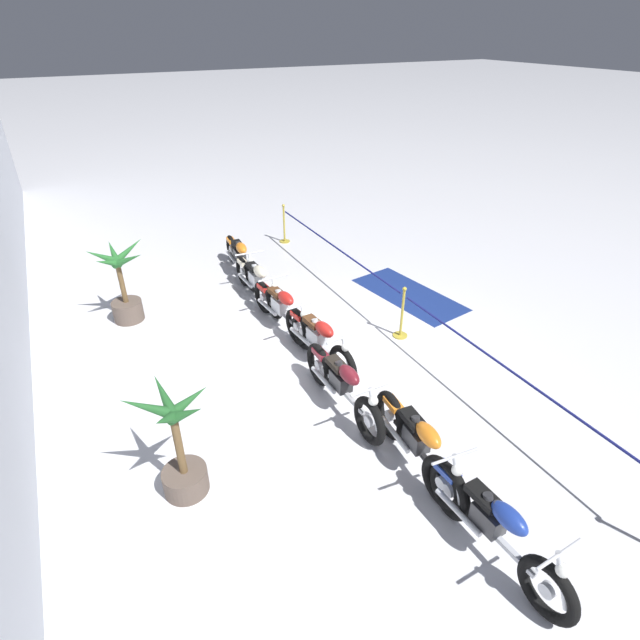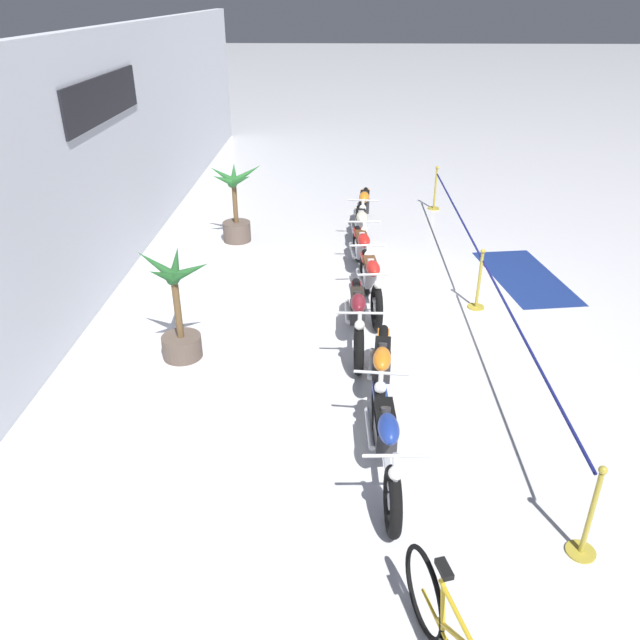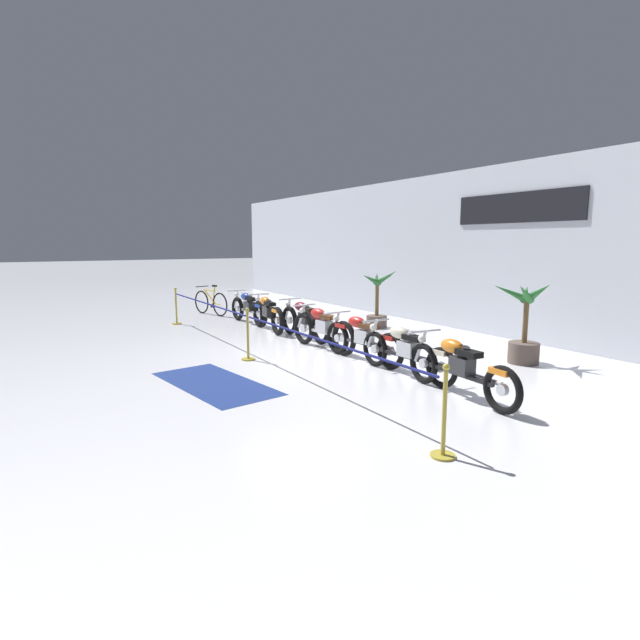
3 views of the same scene
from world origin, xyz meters
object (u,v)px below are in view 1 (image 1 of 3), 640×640
motorcycle_maroon_2 (343,386)px  motorcycle_orange_1 (418,445)px  stanchion_mid_left (402,320)px  motorcycle_cream_5 (257,281)px  motorcycle_red_3 (319,340)px  stanchion_mid_right (284,229)px  stanchion_far_left (451,337)px  potted_palm_left_of_row (179,452)px  motorcycle_red_4 (282,309)px  motorcycle_orange_6 (240,257)px  floor_banner (409,294)px  motorcycle_blue_0 (491,525)px  potted_palm_right_of_row (124,292)px

motorcycle_maroon_2 → motorcycle_orange_1: bearing=-170.1°
stanchion_mid_left → motorcycle_cream_5: bearing=35.9°
motorcycle_red_3 → stanchion_mid_right: 5.71m
motorcycle_red_3 → stanchion_far_left: bearing=-125.6°
motorcycle_orange_1 → potted_palm_left_of_row: 3.03m
motorcycle_red_4 → stanchion_mid_left: 2.29m
motorcycle_maroon_2 → motorcycle_orange_6: 5.25m
stanchion_mid_right → floor_banner: size_ratio=0.41×
motorcycle_maroon_2 → stanchion_mid_left: (1.31, -2.04, -0.11)m
motorcycle_maroon_2 → motorcycle_red_3: (1.26, -0.25, 0.01)m
motorcycle_blue_0 → motorcycle_orange_1: motorcycle_orange_1 is taller
potted_palm_left_of_row → stanchion_mid_left: bearing=-69.7°
motorcycle_cream_5 → stanchion_far_left: stanchion_far_left is taller
potted_palm_left_of_row → stanchion_mid_right: bearing=-32.9°
stanchion_mid_right → floor_banner: 4.26m
motorcycle_cream_5 → potted_palm_right_of_row: (0.47, 2.60, 0.17)m
motorcycle_blue_0 → stanchion_mid_left: size_ratio=2.13×
motorcycle_red_3 → motorcycle_blue_0: bearing=179.7°
motorcycle_orange_6 → stanchion_far_left: (-5.26, -1.77, 0.28)m
stanchion_mid_right → potted_palm_left_of_row: bearing=147.1°
stanchion_mid_left → motorcycle_blue_0: bearing=156.5°
potted_palm_left_of_row → motorcycle_orange_1: bearing=-111.8°
motorcycle_blue_0 → motorcycle_red_4: (5.45, 0.08, 0.00)m
motorcycle_red_4 → potted_palm_right_of_row: 3.14m
motorcycle_blue_0 → motorcycle_orange_6: 8.10m
motorcycle_red_3 → potted_palm_right_of_row: bearing=40.9°
motorcycle_blue_0 → stanchion_far_left: size_ratio=0.21×
motorcycle_blue_0 → motorcycle_maroon_2: size_ratio=1.00×
potted_palm_left_of_row → floor_banner: 6.51m
motorcycle_red_4 → stanchion_mid_left: (-1.28, -1.89, -0.10)m
motorcycle_orange_1 → stanchion_mid_left: size_ratio=2.05×
motorcycle_orange_1 → floor_banner: size_ratio=0.83×
potted_palm_right_of_row → stanchion_mid_right: potted_palm_right_of_row is taller
motorcycle_maroon_2 → stanchion_mid_left: 2.43m
motorcycle_red_4 → floor_banner: bearing=-89.7°
motorcycle_cream_5 → potted_palm_left_of_row: potted_palm_left_of_row is taller
stanchion_mid_right → motorcycle_orange_6: bearing=129.3°
motorcycle_red_3 → floor_banner: bearing=-65.5°
motorcycle_red_3 → motorcycle_orange_6: size_ratio=0.93×
motorcycle_red_4 → floor_banner: 3.09m
potted_palm_left_of_row → stanchion_mid_right: potted_palm_left_of_row is taller
motorcycle_maroon_2 → stanchion_mid_left: bearing=-57.3°
motorcycle_orange_6 → potted_palm_right_of_row: size_ratio=1.44×
motorcycle_orange_1 → motorcycle_red_4: bearing=1.6°
motorcycle_red_4 → motorcycle_orange_1: bearing=-178.4°
potted_palm_right_of_row → floor_banner: bearing=-107.4°
motorcycle_blue_0 → potted_palm_right_of_row: size_ratio=1.36×
motorcycle_red_3 → motorcycle_cream_5: bearing=1.9°
motorcycle_cream_5 → motorcycle_red_4: bearing=179.3°
motorcycle_cream_5 → potted_palm_left_of_row: 5.07m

